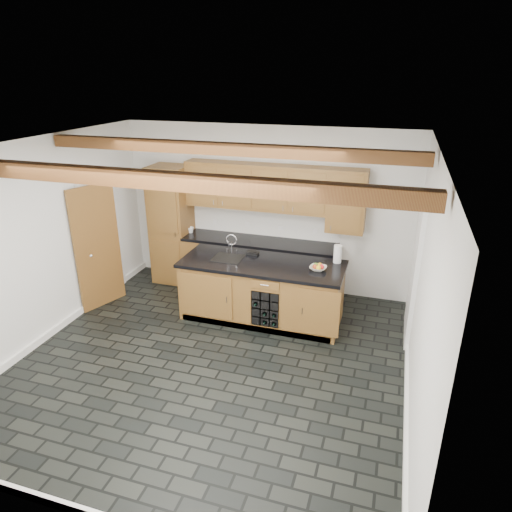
{
  "coord_description": "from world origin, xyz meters",
  "views": [
    {
      "loc": [
        2.09,
        -4.72,
        3.59
      ],
      "look_at": [
        0.36,
        0.8,
        1.24
      ],
      "focal_mm": 32.0,
      "sensor_mm": 36.0,
      "label": 1
    }
  ],
  "objects_px": {
    "island": "(262,291)",
    "paper_towel": "(338,254)",
    "fruit_bowl": "(318,268)",
    "kitchen_scale": "(253,253)"
  },
  "relations": [
    {
      "from": "kitchen_scale",
      "to": "fruit_bowl",
      "type": "relative_size",
      "value": 0.8
    },
    {
      "from": "paper_towel",
      "to": "island",
      "type": "bearing_deg",
      "value": -161.28
    },
    {
      "from": "island",
      "to": "kitchen_scale",
      "type": "distance_m",
      "value": 0.62
    },
    {
      "from": "island",
      "to": "fruit_bowl",
      "type": "distance_m",
      "value": 0.98
    },
    {
      "from": "island",
      "to": "paper_towel",
      "type": "xyz_separation_m",
      "value": [
        1.06,
        0.36,
        0.6
      ]
    },
    {
      "from": "kitchen_scale",
      "to": "paper_towel",
      "type": "relative_size",
      "value": 0.71
    },
    {
      "from": "island",
      "to": "fruit_bowl",
      "type": "xyz_separation_m",
      "value": [
        0.84,
        -0.01,
        0.49
      ]
    },
    {
      "from": "island",
      "to": "paper_towel",
      "type": "distance_m",
      "value": 1.27
    },
    {
      "from": "kitchen_scale",
      "to": "paper_towel",
      "type": "bearing_deg",
      "value": 6.36
    },
    {
      "from": "paper_towel",
      "to": "fruit_bowl",
      "type": "bearing_deg",
      "value": -120.6
    }
  ]
}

